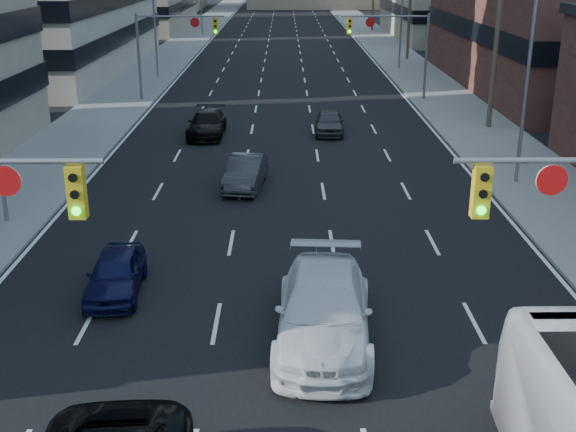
{
  "coord_description": "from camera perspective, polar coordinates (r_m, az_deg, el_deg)",
  "views": [
    {
      "loc": [
        0.11,
        -5.9,
        9.64
      ],
      "look_at": [
        0.22,
        14.74,
        2.2
      ],
      "focal_mm": 45.0,
      "sensor_mm": 36.0,
      "label": 1
    }
  ],
  "objects": [
    {
      "name": "sidewalk_right",
      "position": [
        136.71,
        4.66,
        15.74
      ],
      "size": [
        5.0,
        300.0,
        0.15
      ],
      "primitive_type": "cube",
      "color": "slate",
      "rests_on": "ground"
    },
    {
      "name": "white_van",
      "position": [
        19.11,
        2.85,
        -7.48
      ],
      "size": [
        2.88,
        6.25,
        1.77
      ],
      "primitive_type": "imported",
      "rotation": [
        0.0,
        0.0,
        -0.07
      ],
      "color": "silver",
      "rests_on": "ground"
    },
    {
      "name": "sedan_grey_right",
      "position": [
        41.92,
        3.28,
        7.44
      ],
      "size": [
        1.81,
        4.06,
        1.35
      ],
      "primitive_type": "imported",
      "rotation": [
        0.0,
        0.0,
        -0.05
      ],
      "color": "#37373A",
      "rests_on": "ground"
    },
    {
      "name": "sedan_black_far",
      "position": [
        41.49,
        -6.42,
        7.25
      ],
      "size": [
        2.02,
        4.86,
        1.4
      ],
      "primitive_type": "imported",
      "rotation": [
        0.0,
        0.0,
        -0.01
      ],
      "color": "black",
      "rests_on": "ground"
    },
    {
      "name": "utility_pole_block",
      "position": [
        43.78,
        16.23,
        14.0
      ],
      "size": [
        2.2,
        0.28,
        11.0
      ],
      "color": "#4C3D2D",
      "rests_on": "ground"
    },
    {
      "name": "sedan_grey_center",
      "position": [
        31.85,
        -3.37,
        3.46
      ],
      "size": [
        1.95,
        4.32,
        1.38
      ],
      "primitive_type": "imported",
      "rotation": [
        0.0,
        0.0,
        -0.12
      ],
      "color": "#2E2D30",
      "rests_on": "ground"
    },
    {
      "name": "streetlight_right_near",
      "position": [
        32.87,
        18.17,
        10.83
      ],
      "size": [
        2.03,
        0.22,
        9.0
      ],
      "color": "slate",
      "rests_on": "ground"
    },
    {
      "name": "streetlight_right_far",
      "position": [
        66.85,
        8.84,
        15.66
      ],
      "size": [
        2.03,
        0.22,
        9.0
      ],
      "color": "slate",
      "rests_on": "ground"
    },
    {
      "name": "streetlight_left_mid",
      "position": [
        61.96,
        -10.37,
        15.26
      ],
      "size": [
        2.03,
        0.22,
        9.0
      ],
      "color": "slate",
      "rests_on": "ground"
    },
    {
      "name": "road_surface",
      "position": [
        136.24,
        -0.36,
        15.76
      ],
      "size": [
        18.0,
        300.0,
        0.02
      ],
      "primitive_type": "cube",
      "color": "black",
      "rests_on": "ground"
    },
    {
      "name": "sidewalk_left",
      "position": [
        136.73,
        -5.37,
        15.72
      ],
      "size": [
        5.0,
        300.0,
        0.15
      ],
      "primitive_type": "cube",
      "color": "slate",
      "rests_on": "ground"
    },
    {
      "name": "sedan_blue",
      "position": [
        22.4,
        -13.46,
        -4.43
      ],
      "size": [
        1.73,
        3.89,
        1.3
      ],
      "primitive_type": "imported",
      "rotation": [
        0.0,
        0.0,
        0.05
      ],
      "color": "black",
      "rests_on": "ground"
    },
    {
      "name": "signal_far_right",
      "position": [
        51.73,
        8.36,
        13.69
      ],
      "size": [
        6.09,
        0.33,
        6.0
      ],
      "color": "slate",
      "rests_on": "ground"
    },
    {
      "name": "signal_far_left",
      "position": [
        51.77,
        -9.21,
        13.65
      ],
      "size": [
        6.09,
        0.33,
        6.0
      ],
      "color": "slate",
      "rests_on": "ground"
    }
  ]
}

